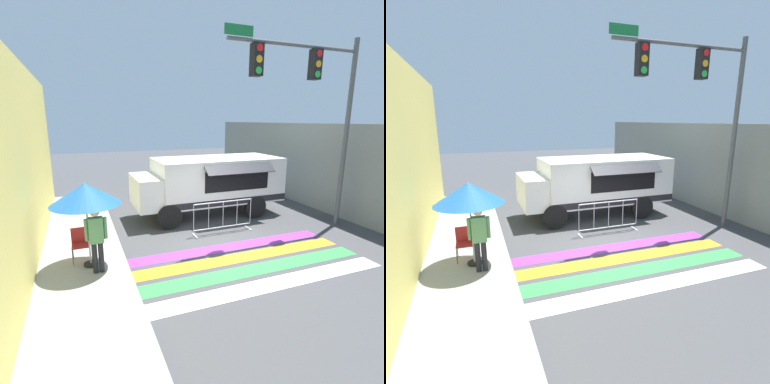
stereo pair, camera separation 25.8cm
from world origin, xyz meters
The scene contains 11 objects.
ground_plane centered at (0.00, 0.00, 0.00)m, with size 60.00×60.00×0.00m, color #424244.
sidewalk_left centered at (-5.38, 0.00, 0.07)m, with size 4.40×16.00×0.13m.
building_left_facade centered at (-5.50, 0.00, 2.65)m, with size 0.25×16.00×5.30m.
concrete_wall_right centered at (5.51, 3.00, 1.84)m, with size 0.20×16.00×3.68m.
crosswalk_painted centered at (0.00, -1.18, 0.00)m, with size 6.40×2.84×0.01m.
food_truck centered at (0.61, 3.21, 1.40)m, with size 5.92×2.76×2.33m.
traffic_signal_pole centered at (3.11, 0.37, 4.63)m, with size 4.94×0.29×6.42m.
patio_umbrella centered at (-4.09, -0.01, 2.04)m, with size 1.71×1.71×2.19m.
folding_chair centered at (-4.30, 0.45, 0.65)m, with size 0.46×0.46×0.87m.
vendor_person centered at (-3.92, -0.46, 1.08)m, with size 0.53×0.22×1.67m.
barricade_front centered at (0.32, 1.15, 0.56)m, with size 2.20×0.44×1.13m.
Camera 1 is at (-4.20, -7.62, 3.82)m, focal length 28.00 mm.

